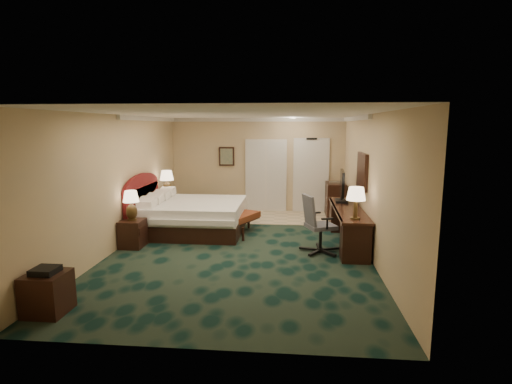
# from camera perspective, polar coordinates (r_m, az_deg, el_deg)

# --- Properties ---
(floor) EXTENTS (5.00, 7.50, 0.00)m
(floor) POSITION_cam_1_polar(r_m,az_deg,el_deg) (8.24, -2.09, -8.07)
(floor) COLOR black
(floor) RESTS_ON ground
(ceiling) EXTENTS (5.00, 7.50, 0.00)m
(ceiling) POSITION_cam_1_polar(r_m,az_deg,el_deg) (7.87, -2.21, 11.05)
(ceiling) COLOR white
(ceiling) RESTS_ON wall_back
(wall_back) EXTENTS (5.00, 0.00, 2.70)m
(wall_back) POSITION_cam_1_polar(r_m,az_deg,el_deg) (11.65, 0.21, 3.86)
(wall_back) COLOR #DCB983
(wall_back) RESTS_ON ground
(wall_front) EXTENTS (5.00, 0.00, 2.70)m
(wall_front) POSITION_cam_1_polar(r_m,az_deg,el_deg) (4.32, -8.54, -5.77)
(wall_front) COLOR #DCB983
(wall_front) RESTS_ON ground
(wall_left) EXTENTS (0.00, 7.50, 2.70)m
(wall_left) POSITION_cam_1_polar(r_m,az_deg,el_deg) (8.62, -18.86, 1.41)
(wall_left) COLOR #DCB983
(wall_left) RESTS_ON ground
(wall_right) EXTENTS (0.00, 7.50, 2.70)m
(wall_right) POSITION_cam_1_polar(r_m,az_deg,el_deg) (8.02, 15.87, 0.99)
(wall_right) COLOR #DCB983
(wall_right) RESTS_ON ground
(crown_molding) EXTENTS (5.00, 7.50, 0.10)m
(crown_molding) POSITION_cam_1_polar(r_m,az_deg,el_deg) (7.86, -2.21, 10.68)
(crown_molding) COLOR silver
(crown_molding) RESTS_ON wall_back
(tile_patch) EXTENTS (3.20, 1.70, 0.01)m
(tile_patch) POSITION_cam_1_polar(r_m,az_deg,el_deg) (10.98, 4.51, -3.62)
(tile_patch) COLOR beige
(tile_patch) RESTS_ON ground
(headboard) EXTENTS (0.12, 2.00, 1.40)m
(headboard) POSITION_cam_1_polar(r_m,az_deg,el_deg) (9.61, -15.92, -1.59)
(headboard) COLOR #4D0813
(headboard) RESTS_ON ground
(entry_door) EXTENTS (1.02, 0.06, 2.18)m
(entry_door) POSITION_cam_1_polar(r_m,az_deg,el_deg) (11.62, 7.84, 2.27)
(entry_door) COLOR silver
(entry_door) RESTS_ON ground
(closet_doors) EXTENTS (1.20, 0.06, 2.10)m
(closet_doors) POSITION_cam_1_polar(r_m,az_deg,el_deg) (11.62, 1.42, 2.36)
(closet_doors) COLOR beige
(closet_doors) RESTS_ON ground
(wall_art) EXTENTS (0.45, 0.06, 0.55)m
(wall_art) POSITION_cam_1_polar(r_m,az_deg,el_deg) (11.70, -4.22, 5.09)
(wall_art) COLOR #4E6658
(wall_art) RESTS_ON wall_back
(wall_mirror) EXTENTS (0.05, 0.95, 0.75)m
(wall_mirror) POSITION_cam_1_polar(r_m,az_deg,el_deg) (8.57, 14.94, 2.90)
(wall_mirror) COLOR white
(wall_mirror) RESTS_ON wall_right
(bed) EXTENTS (2.26, 2.09, 0.72)m
(bed) POSITION_cam_1_polar(r_m,az_deg,el_deg) (9.56, -8.75, -3.50)
(bed) COLOR white
(bed) RESTS_ON ground
(nightstand_near) EXTENTS (0.45, 0.52, 0.57)m
(nightstand_near) POSITION_cam_1_polar(r_m,az_deg,el_deg) (8.66, -17.21, -5.69)
(nightstand_near) COLOR black
(nightstand_near) RESTS_ON ground
(nightstand_far) EXTENTS (0.54, 0.61, 0.67)m
(nightstand_far) POSITION_cam_1_polar(r_m,az_deg,el_deg) (10.67, -12.48, -2.38)
(nightstand_far) COLOR black
(nightstand_far) RESTS_ON ground
(lamp_near) EXTENTS (0.37, 0.37, 0.61)m
(lamp_near) POSITION_cam_1_polar(r_m,az_deg,el_deg) (8.53, -17.38, -1.85)
(lamp_near) COLOR black
(lamp_near) RESTS_ON nightstand_near
(lamp_far) EXTENTS (0.46, 0.46, 0.67)m
(lamp_far) POSITION_cam_1_polar(r_m,az_deg,el_deg) (10.61, -12.60, 1.22)
(lamp_far) COLOR black
(lamp_far) RESTS_ON nightstand_far
(bed_bench) EXTENTS (0.96, 1.38, 0.44)m
(bed_bench) POSITION_cam_1_polar(r_m,az_deg,el_deg) (9.27, -2.53, -4.67)
(bed_bench) COLOR #683410
(bed_bench) RESTS_ON ground
(side_table) EXTENTS (0.51, 0.51, 0.55)m
(side_table) POSITION_cam_1_polar(r_m,az_deg,el_deg) (6.14, -27.66, -12.68)
(side_table) COLOR black
(side_table) RESTS_ON ground
(desk) EXTENTS (0.58, 2.67, 0.77)m
(desk) POSITION_cam_1_polar(r_m,az_deg,el_deg) (8.68, 12.93, -4.76)
(desk) COLOR black
(desk) RESTS_ON ground
(tv) EXTENTS (0.14, 0.92, 0.72)m
(tv) POSITION_cam_1_polar(r_m,az_deg,el_deg) (9.19, 12.20, 0.77)
(tv) COLOR black
(tv) RESTS_ON desk
(desk_lamp) EXTENTS (0.41, 0.41, 0.61)m
(desk_lamp) POSITION_cam_1_polar(r_m,az_deg,el_deg) (7.56, 14.06, -1.53)
(desk_lamp) COLOR black
(desk_lamp) RESTS_ON desk
(desk_chair) EXTENTS (0.86, 0.84, 1.16)m
(desk_chair) POSITION_cam_1_polar(r_m,az_deg,el_deg) (7.96, 9.25, -4.47)
(desk_chair) COLOR #494A53
(desk_chair) RESTS_ON ground
(minibar) EXTENTS (0.49, 0.88, 0.93)m
(minibar) POSITION_cam_1_polar(r_m,az_deg,el_deg) (11.24, 11.23, -1.07)
(minibar) COLOR black
(minibar) RESTS_ON ground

